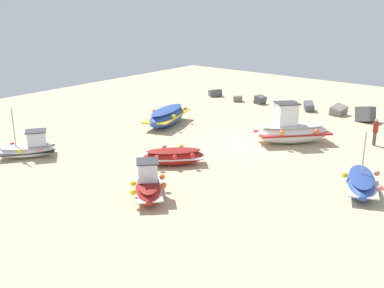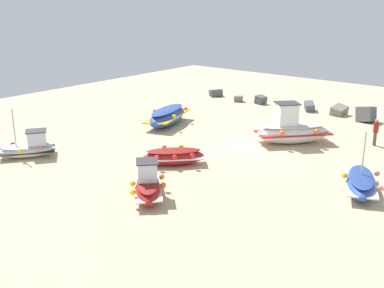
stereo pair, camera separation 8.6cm
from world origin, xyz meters
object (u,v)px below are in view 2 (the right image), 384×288
(fishing_boat_4, at_px, (174,156))
(fishing_boat_5, at_px, (148,186))
(fishing_boat_3, at_px, (292,130))
(fishing_boat_0, at_px, (361,183))
(fishing_boat_1, at_px, (29,148))
(person_walking, at_px, (376,130))
(fishing_boat_2, at_px, (167,116))

(fishing_boat_4, bearing_deg, fishing_boat_5, 70.34)
(fishing_boat_3, bearing_deg, fishing_boat_4, 19.52)
(fishing_boat_0, xyz_separation_m, fishing_boat_5, (-7.33, -6.84, 0.13))
(fishing_boat_5, bearing_deg, fishing_boat_0, -93.28)
(fishing_boat_1, height_order, fishing_boat_5, fishing_boat_1)
(fishing_boat_1, relative_size, fishing_boat_5, 1.10)
(fishing_boat_0, bearing_deg, fishing_boat_3, -151.39)
(fishing_boat_0, height_order, fishing_boat_3, fishing_boat_0)
(fishing_boat_1, xyz_separation_m, fishing_boat_5, (9.39, 0.23, 0.08))
(fishing_boat_4, relative_size, fishing_boat_5, 1.05)
(person_walking, bearing_deg, fishing_boat_0, 63.28)
(fishing_boat_0, height_order, fishing_boat_4, fishing_boat_0)
(fishing_boat_0, relative_size, fishing_boat_5, 1.28)
(person_walking, bearing_deg, fishing_boat_1, 4.07)
(fishing_boat_0, xyz_separation_m, person_walking, (-1.94, 7.70, 0.53))
(fishing_boat_2, distance_m, fishing_boat_5, 12.71)
(fishing_boat_3, height_order, fishing_boat_4, fishing_boat_3)
(fishing_boat_0, bearing_deg, fishing_boat_2, -124.65)
(fishing_boat_2, bearing_deg, fishing_boat_4, 25.51)
(fishing_boat_4, distance_m, person_walking, 12.84)
(fishing_boat_4, xyz_separation_m, person_walking, (7.36, 10.51, 0.50))
(fishing_boat_1, height_order, fishing_boat_4, fishing_boat_1)
(fishing_boat_1, height_order, fishing_boat_3, fishing_boat_1)
(fishing_boat_3, relative_size, fishing_boat_5, 1.56)
(fishing_boat_0, height_order, fishing_boat_5, fishing_boat_0)
(fishing_boat_1, distance_m, fishing_boat_4, 8.55)
(fishing_boat_3, distance_m, fishing_boat_5, 11.81)
(fishing_boat_1, relative_size, fishing_boat_3, 0.70)
(person_walking, bearing_deg, fishing_boat_3, -7.69)
(fishing_boat_5, xyz_separation_m, person_walking, (5.39, 14.53, 0.39))
(fishing_boat_5, bearing_deg, fishing_boat_2, -8.10)
(fishing_boat_0, distance_m, person_walking, 7.96)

